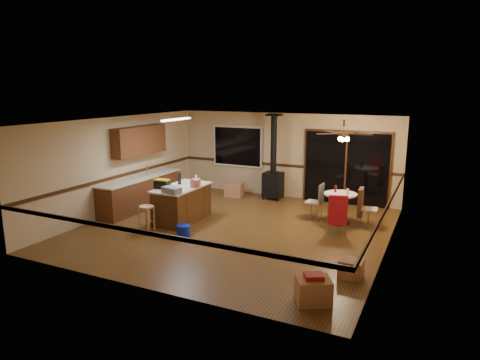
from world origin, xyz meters
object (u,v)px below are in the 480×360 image
Objects in this scene: toolbox_grey at (172,190)px; box_corner_b at (351,269)px; kitchen_island at (182,203)px; chair_right at (362,202)px; dining_table at (340,203)px; chair_near at (338,210)px; toolbox_black at (162,184)px; bar_stool at (147,219)px; box_corner_a at (313,290)px; blue_bucket at (183,231)px; wood_stove at (273,176)px; chair_left at (318,197)px; box_under_window at (234,190)px.

toolbox_grey reaches higher than box_corner_b.
kitchen_island is 4.49m from chair_right.
chair_near is at bearing -80.73° from dining_table.
bar_stool is at bearing -88.16° from toolbox_black.
toolbox_grey reaches higher than box_corner_a.
toolbox_grey is 1.23× the size of toolbox_black.
chair_near is 1.32× the size of box_corner_a.
box_corner_a is (4.24, -2.72, -0.25)m from kitchen_island.
blue_bucket is at bearing -140.25° from dining_table.
toolbox_grey is at bearing 169.00° from box_corner_b.
toolbox_black is 0.46× the size of dining_table.
toolbox_grey is 0.66× the size of chair_right.
chair_right is (4.52, 1.95, -0.41)m from toolbox_black.
blue_bucket is 0.45× the size of chair_right.
kitchen_island is at bearing -157.76° from dining_table.
wood_stove is 4.44m from bar_stool.
bar_stool is 1.97× the size of blue_bucket.
chair_left is at bearing -38.75° from wood_stove.
toolbox_grey reaches higher than chair_left.
chair_near reaches higher than box_corner_b.
wood_stove is at bearing 68.97° from bar_stool.
box_under_window is at bearing 126.87° from box_corner_a.
chair_left is (-0.59, 0.09, 0.06)m from dining_table.
chair_left is at bearing 30.43° from toolbox_black.
wood_stove reaches higher than chair_right.
toolbox_black is 0.91× the size of box_corner_b.
chair_left is 4.49m from box_corner_a.
box_corner_b is (0.76, -2.18, -0.43)m from chair_near.
chair_near is (0.74, -0.97, 0.01)m from chair_left.
box_under_window is (-1.22, -0.22, -0.52)m from wood_stove.
box_corner_a is at bearing -53.13° from box_under_window.
toolbox_black reaches higher than dining_table.
box_corner_a is at bearing -89.57° from chair_right.
dining_table is at bearing 99.27° from chair_near.
bar_stool is 4.48m from chair_near.
wood_stove is 6.50m from box_corner_a.
box_corner_a is 1.23m from box_corner_b.
dining_table reaches higher than bar_stool.
box_under_window is at bearing 135.97° from box_corner_b.
wood_stove is 3.28m from chair_right.
bar_stool is at bearing 160.05° from box_corner_a.
dining_table is at bearing -20.02° from box_under_window.
dining_table is at bearing 97.39° from box_corner_a.
box_under_window is (-3.76, 2.19, -0.38)m from chair_near.
chair_left reaches higher than blue_bucket.
kitchen_island is at bearing -159.80° from chair_right.
toolbox_grey is 0.89× the size of chair_left.
bar_stool is (-0.45, -0.40, -0.66)m from toolbox_grey.
kitchen_island is 5.05m from box_corner_a.
kitchen_island is at bearing 103.83° from toolbox_grey.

